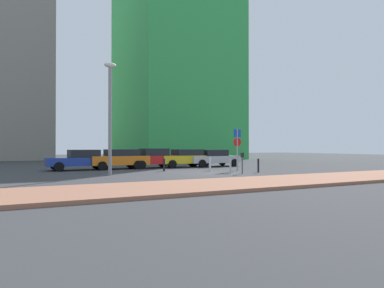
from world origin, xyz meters
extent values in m
plane|color=#38383A|center=(0.00, 0.00, 0.00)|extent=(120.00, 120.00, 0.00)
cube|color=#9E664C|center=(0.00, -6.71, 0.07)|extent=(40.00, 4.20, 0.14)
cube|color=#1E389E|center=(-6.84, 6.50, 0.61)|extent=(4.62, 1.94, 0.58)
cube|color=black|center=(-6.57, 6.51, 1.17)|extent=(2.12, 1.67, 0.55)
cylinder|color=black|center=(-8.33, 5.57, 0.32)|extent=(0.65, 0.25, 0.64)
cylinder|color=black|center=(-8.42, 7.26, 0.32)|extent=(0.65, 0.25, 0.64)
cylinder|color=black|center=(-5.25, 5.74, 0.32)|extent=(0.65, 0.25, 0.64)
cylinder|color=black|center=(-5.34, 7.43, 0.32)|extent=(0.65, 0.25, 0.64)
cube|color=orange|center=(-4.05, 6.43, 0.65)|extent=(4.34, 1.93, 0.67)
cube|color=black|center=(-3.83, 6.43, 1.23)|extent=(2.39, 1.73, 0.48)
cylinder|color=black|center=(-5.48, 5.48, 0.32)|extent=(0.65, 0.24, 0.64)
cylinder|color=black|center=(-5.53, 7.29, 0.32)|extent=(0.65, 0.24, 0.64)
cylinder|color=black|center=(-2.56, 5.56, 0.32)|extent=(0.65, 0.24, 0.64)
cylinder|color=black|center=(-2.62, 7.37, 0.32)|extent=(0.65, 0.24, 0.64)
cube|color=red|center=(-1.50, 6.52, 0.64)|extent=(4.06, 1.89, 0.65)
cube|color=black|center=(-1.23, 6.52, 1.25)|extent=(2.01, 1.71, 0.56)
cylinder|color=black|center=(-2.85, 5.59, 0.32)|extent=(0.64, 0.23, 0.64)
cylinder|color=black|center=(-2.89, 7.39, 0.32)|extent=(0.64, 0.23, 0.64)
cylinder|color=black|center=(-0.11, 5.65, 0.32)|extent=(0.64, 0.23, 0.64)
cylinder|color=black|center=(-0.15, 7.45, 0.32)|extent=(0.64, 0.23, 0.64)
cube|color=gold|center=(1.38, 6.43, 0.64)|extent=(4.29, 1.82, 0.64)
cube|color=black|center=(1.67, 6.43, 1.20)|extent=(2.27, 1.67, 0.50)
cylinder|color=black|center=(-0.08, 5.52, 0.32)|extent=(0.64, 0.22, 0.64)
cylinder|color=black|center=(-0.08, 7.34, 0.32)|extent=(0.64, 0.22, 0.64)
cylinder|color=black|center=(2.83, 5.52, 0.32)|extent=(0.64, 0.22, 0.64)
cylinder|color=black|center=(2.83, 7.34, 0.32)|extent=(0.64, 0.22, 0.64)
cube|color=#B7BABF|center=(3.95, 6.20, 0.61)|extent=(4.57, 1.88, 0.57)
cube|color=black|center=(3.99, 6.20, 1.15)|extent=(2.08, 1.71, 0.51)
cylinder|color=black|center=(2.41, 5.26, 0.32)|extent=(0.64, 0.23, 0.64)
cylinder|color=black|center=(2.39, 7.10, 0.32)|extent=(0.64, 0.23, 0.64)
cylinder|color=black|center=(5.51, 5.29, 0.32)|extent=(0.64, 0.23, 0.64)
cylinder|color=black|center=(5.49, 7.13, 0.32)|extent=(0.64, 0.23, 0.64)
cylinder|color=gray|center=(2.86, 0.98, 1.45)|extent=(0.10, 0.10, 2.91)
cube|color=#1447B7|center=(2.86, 0.98, 2.61)|extent=(0.55, 0.08, 0.55)
cylinder|color=red|center=(2.86, 0.98, 1.98)|extent=(0.60, 0.07, 0.60)
cylinder|color=#4C4C51|center=(1.53, -1.49, 0.51)|extent=(0.08, 0.08, 1.02)
cube|color=black|center=(1.53, -1.49, 1.16)|extent=(0.18, 0.14, 0.28)
cylinder|color=gray|center=(-6.03, 1.01, 3.14)|extent=(0.20, 0.20, 6.27)
ellipsoid|color=silver|center=(-6.03, 1.01, 6.42)|extent=(0.70, 0.36, 0.30)
cylinder|color=#B7B7BC|center=(0.97, -1.02, 0.45)|extent=(0.12, 0.12, 0.90)
cylinder|color=black|center=(-1.91, 2.75, 0.43)|extent=(0.14, 0.14, 0.86)
cylinder|color=black|center=(3.07, -1.09, 0.45)|extent=(0.12, 0.12, 0.90)
cylinder|color=#B7B7BC|center=(0.96, 1.48, 0.47)|extent=(0.14, 0.14, 0.94)
cube|color=green|center=(9.91, 27.71, 12.90)|extent=(14.26, 17.70, 25.81)
camera|label=1|loc=(-10.86, -18.99, 1.65)|focal=32.25mm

